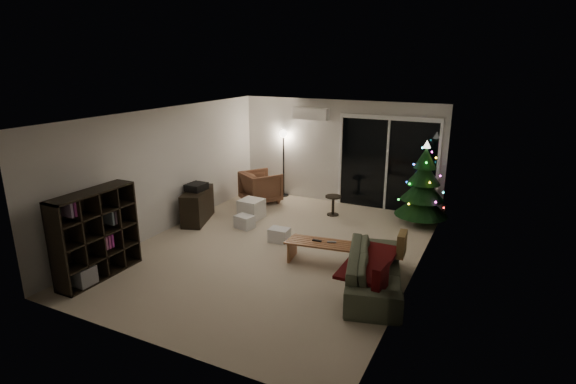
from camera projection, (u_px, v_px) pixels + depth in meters
name	position (u px, v px, depth m)	size (l,w,h in m)	color
room	(329.00, 181.00, 9.17)	(6.50, 7.51, 2.60)	beige
bookshelf	(88.00, 233.00, 7.22)	(0.37, 1.45, 1.45)	black
media_cabinet	(198.00, 206.00, 9.76)	(0.42, 1.12, 0.70)	black
stereo	(196.00, 187.00, 9.63)	(0.35, 0.42, 0.15)	black
armchair	(261.00, 187.00, 11.03)	(0.83, 0.85, 0.78)	brown
ottoman	(252.00, 209.00, 9.98)	(0.47, 0.47, 0.43)	white
cardboard_box_a	(245.00, 222.00, 9.41)	(0.38, 0.29, 0.27)	silver
cardboard_box_b	(279.00, 235.00, 8.70)	(0.38, 0.29, 0.27)	silver
side_table	(333.00, 205.00, 10.16)	(0.36, 0.36, 0.45)	black
floor_lamp	(284.00, 165.00, 11.45)	(0.26, 0.26, 1.65)	black
sofa	(375.00, 271.00, 6.87)	(2.03, 0.79, 0.59)	#2D3224
sofa_throw	(369.00, 262.00, 6.88)	(0.63, 1.46, 0.05)	#3E0603
cushion_a	(402.00, 244.00, 7.26)	(0.12, 0.39, 0.39)	olive
cushion_b	(380.00, 278.00, 6.14)	(0.12, 0.39, 0.39)	#3E0603
coffee_table	(325.00, 254.00, 7.69)	(1.30, 0.46, 0.41)	#AA5E37
remote_a	(317.00, 241.00, 7.69)	(0.16, 0.05, 0.02)	black
remote_b	(332.00, 242.00, 7.63)	(0.15, 0.04, 0.02)	slate
christmas_tree	(423.00, 183.00, 9.42)	(1.12, 1.12, 1.81)	#123615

